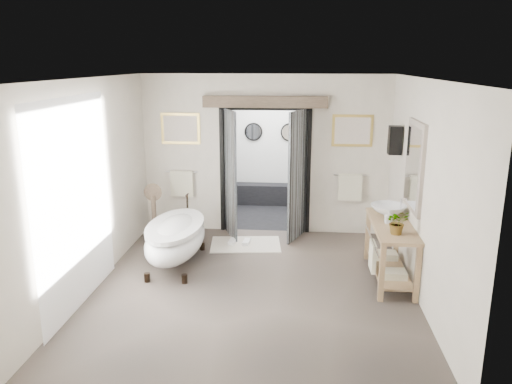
% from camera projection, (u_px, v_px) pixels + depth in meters
% --- Properties ---
extents(ground_plane, '(5.00, 5.00, 0.00)m').
position_uv_depth(ground_plane, '(252.00, 288.00, 7.07)').
color(ground_plane, '#65574C').
extents(room_shell, '(4.52, 5.02, 2.91)m').
position_uv_depth(room_shell, '(248.00, 161.00, 6.49)').
color(room_shell, beige).
rests_on(room_shell, ground_plane).
extents(shower_room, '(2.22, 2.01, 2.51)m').
position_uv_depth(shower_room, '(270.00, 167.00, 10.68)').
color(shower_room, black).
rests_on(shower_room, ground_plane).
extents(back_wall_dressing, '(3.82, 0.78, 2.52)m').
position_uv_depth(back_wall_dressing, '(264.00, 151.00, 8.90)').
color(back_wall_dressing, black).
rests_on(back_wall_dressing, ground_plane).
extents(clawfoot_tub, '(0.84, 1.88, 0.92)m').
position_uv_depth(clawfoot_tub, '(176.00, 238.00, 7.77)').
color(clawfoot_tub, black).
rests_on(clawfoot_tub, ground_plane).
extents(vanity, '(0.57, 1.60, 0.85)m').
position_uv_depth(vanity, '(389.00, 246.00, 7.24)').
color(vanity, tan).
rests_on(vanity, ground_plane).
extents(pedestal_mirror, '(0.32, 0.21, 1.08)m').
position_uv_depth(pedestal_mirror, '(154.00, 217.00, 8.74)').
color(pedestal_mirror, brown).
rests_on(pedestal_mirror, ground_plane).
extents(rug, '(1.28, 0.92, 0.01)m').
position_uv_depth(rug, '(246.00, 244.00, 8.72)').
color(rug, silver).
rests_on(rug, ground_plane).
extents(slippers, '(0.38, 0.28, 0.05)m').
position_uv_depth(slippers, '(239.00, 242.00, 8.76)').
color(slippers, white).
rests_on(slippers, rug).
extents(basin, '(0.68, 0.68, 0.18)m').
position_uv_depth(basin, '(388.00, 211.00, 7.48)').
color(basin, white).
rests_on(basin, vanity).
extents(plant, '(0.34, 0.31, 0.34)m').
position_uv_depth(plant, '(398.00, 222.00, 6.70)').
color(plant, gray).
rests_on(plant, vanity).
extents(soap_bottle_a, '(0.10, 0.10, 0.19)m').
position_uv_depth(soap_bottle_a, '(388.00, 217.00, 7.17)').
color(soap_bottle_a, gray).
rests_on(soap_bottle_a, vanity).
extents(soap_bottle_b, '(0.13, 0.13, 0.15)m').
position_uv_depth(soap_bottle_b, '(381.00, 205.00, 7.80)').
color(soap_bottle_b, gray).
rests_on(soap_bottle_b, vanity).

